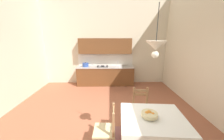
% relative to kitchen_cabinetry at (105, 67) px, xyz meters
% --- Properties ---
extents(ground_plane, '(6.43, 6.97, 0.10)m').
position_rel_kitchen_cabinetry_xyz_m(ground_plane, '(0.01, -2.91, -0.91)').
color(ground_plane, '#99563D').
extents(wall_back, '(6.43, 0.12, 4.10)m').
position_rel_kitchen_cabinetry_xyz_m(wall_back, '(0.01, 0.33, 1.20)').
color(wall_back, beige).
rests_on(wall_back, ground_plane).
extents(kitchen_cabinetry, '(2.69, 0.63, 2.20)m').
position_rel_kitchen_cabinetry_xyz_m(kitchen_cabinetry, '(0.00, 0.00, 0.00)').
color(kitchen_cabinetry, brown).
rests_on(kitchen_cabinetry, ground_plane).
extents(dining_table, '(1.28, 1.10, 0.75)m').
position_rel_kitchen_cabinetry_xyz_m(dining_table, '(1.03, -3.82, -0.23)').
color(dining_table, brown).
rests_on(dining_table, ground_plane).
extents(dining_chair_kitchen_side, '(0.44, 0.44, 0.93)m').
position_rel_kitchen_cabinetry_xyz_m(dining_chair_kitchen_side, '(1.03, -2.92, -0.41)').
color(dining_chair_kitchen_side, '#D1BC89').
rests_on(dining_chair_kitchen_side, ground_plane).
extents(dining_chair_tv_side, '(0.43, 0.43, 0.93)m').
position_rel_kitchen_cabinetry_xyz_m(dining_chair_tv_side, '(0.15, -3.78, -0.41)').
color(dining_chair_tv_side, '#D1BC89').
rests_on(dining_chair_tv_side, ground_plane).
extents(fruit_bowl, '(0.30, 0.30, 0.12)m').
position_rel_kitchen_cabinetry_xyz_m(fruit_bowl, '(0.96, -3.82, -0.04)').
color(fruit_bowl, beige).
rests_on(fruit_bowl, dining_table).
extents(pendant_lamp, '(0.32, 0.32, 0.80)m').
position_rel_kitchen_cabinetry_xyz_m(pendant_lamp, '(0.93, -3.94, 1.23)').
color(pendant_lamp, black).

